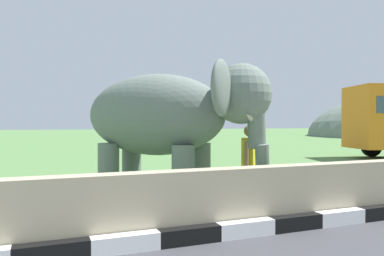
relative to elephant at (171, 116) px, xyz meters
The scene contains 3 objects.
barrier_parapet 2.60m from the elephant, 101.89° to the right, with size 28.00×0.36×1.00m, color tan.
elephant is the anchor object (origin of this frame).
person_handler 1.86m from the elephant, 25.84° to the right, with size 0.50×0.52×1.66m.
Camera 1 is at (-0.01, -1.29, 1.69)m, focal length 35.03 mm.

